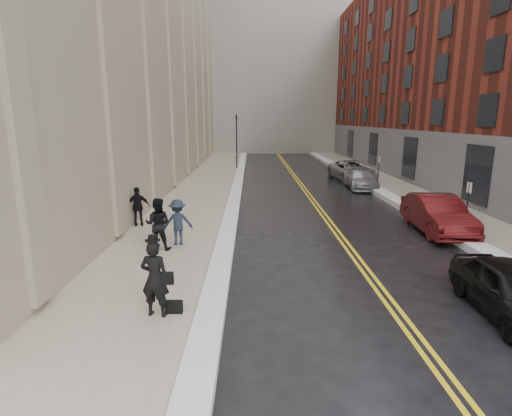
{
  "coord_description": "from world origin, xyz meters",
  "views": [
    {
      "loc": [
        -1.19,
        -8.31,
        4.81
      ],
      "look_at": [
        -1.03,
        5.99,
        1.6
      ],
      "focal_mm": 28.0,
      "sensor_mm": 36.0,
      "label": 1
    }
  ],
  "objects_px": {
    "car_maroon": "(437,214)",
    "pedestrian_c": "(138,207)",
    "car_silver_near": "(360,179)",
    "car_silver_far": "(352,171)",
    "pedestrian_a": "(158,224)",
    "pedestrian_main": "(155,279)",
    "car_black": "(511,290)",
    "pedestrian_b": "(178,222)"
  },
  "relations": [
    {
      "from": "car_maroon",
      "to": "pedestrian_c",
      "type": "height_order",
      "value": "pedestrian_c"
    },
    {
      "from": "car_silver_near",
      "to": "pedestrian_c",
      "type": "xyz_separation_m",
      "value": [
        -12.68,
        -10.51,
        0.36
      ]
    },
    {
      "from": "car_maroon",
      "to": "car_silver_far",
      "type": "xyz_separation_m",
      "value": [
        0.0,
        14.79,
        -0.02
      ]
    },
    {
      "from": "pedestrian_a",
      "to": "pedestrian_c",
      "type": "bearing_deg",
      "value": -61.2
    },
    {
      "from": "car_silver_far",
      "to": "pedestrian_c",
      "type": "height_order",
      "value": "pedestrian_c"
    },
    {
      "from": "car_silver_near",
      "to": "pedestrian_c",
      "type": "relative_size",
      "value": 2.6
    },
    {
      "from": "car_maroon",
      "to": "pedestrian_a",
      "type": "bearing_deg",
      "value": -163.86
    },
    {
      "from": "car_maroon",
      "to": "pedestrian_main",
      "type": "distance_m",
      "value": 12.85
    },
    {
      "from": "pedestrian_main",
      "to": "pedestrian_a",
      "type": "xyz_separation_m",
      "value": [
        -1.08,
        5.03,
        0.01
      ]
    },
    {
      "from": "car_black",
      "to": "pedestrian_b",
      "type": "relative_size",
      "value": 2.31
    },
    {
      "from": "car_black",
      "to": "car_silver_far",
      "type": "relative_size",
      "value": 0.71
    },
    {
      "from": "car_silver_near",
      "to": "car_black",
      "type": "bearing_deg",
      "value": -91.27
    },
    {
      "from": "car_maroon",
      "to": "pedestrian_c",
      "type": "xyz_separation_m",
      "value": [
        -13.0,
        0.64,
        0.22
      ]
    },
    {
      "from": "car_silver_far",
      "to": "pedestrian_a",
      "type": "xyz_separation_m",
      "value": [
        -11.37,
        -17.44,
        0.32
      ]
    },
    {
      "from": "pedestrian_c",
      "to": "pedestrian_a",
      "type": "bearing_deg",
      "value": 103.37
    },
    {
      "from": "pedestrian_b",
      "to": "car_maroon",
      "type": "bearing_deg",
      "value": 175.43
    },
    {
      "from": "pedestrian_main",
      "to": "car_silver_near",
      "type": "bearing_deg",
      "value": -108.65
    },
    {
      "from": "pedestrian_a",
      "to": "pedestrian_c",
      "type": "distance_m",
      "value": 3.67
    },
    {
      "from": "pedestrian_c",
      "to": "car_silver_near",
      "type": "bearing_deg",
      "value": -153.31
    },
    {
      "from": "car_silver_far",
      "to": "pedestrian_c",
      "type": "xyz_separation_m",
      "value": [
        -13.0,
        -14.16,
        0.24
      ]
    },
    {
      "from": "car_black",
      "to": "pedestrian_a",
      "type": "bearing_deg",
      "value": 156.24
    },
    {
      "from": "car_silver_far",
      "to": "pedestrian_main",
      "type": "height_order",
      "value": "pedestrian_main"
    },
    {
      "from": "car_maroon",
      "to": "car_silver_near",
      "type": "bearing_deg",
      "value": 94.66
    },
    {
      "from": "car_black",
      "to": "car_maroon",
      "type": "relative_size",
      "value": 0.82
    },
    {
      "from": "car_silver_near",
      "to": "car_silver_far",
      "type": "bearing_deg",
      "value": 87.66
    },
    {
      "from": "car_silver_far",
      "to": "pedestrian_a",
      "type": "height_order",
      "value": "pedestrian_a"
    },
    {
      "from": "car_maroon",
      "to": "pedestrian_a",
      "type": "distance_m",
      "value": 11.68
    },
    {
      "from": "car_black",
      "to": "pedestrian_c",
      "type": "height_order",
      "value": "pedestrian_c"
    },
    {
      "from": "pedestrian_main",
      "to": "pedestrian_a",
      "type": "height_order",
      "value": "pedestrian_a"
    },
    {
      "from": "car_maroon",
      "to": "pedestrian_c",
      "type": "relative_size",
      "value": 2.78
    },
    {
      "from": "pedestrian_c",
      "to": "pedestrian_b",
      "type": "bearing_deg",
      "value": 116.57
    },
    {
      "from": "car_black",
      "to": "car_silver_near",
      "type": "height_order",
      "value": "car_black"
    },
    {
      "from": "pedestrian_main",
      "to": "pedestrian_c",
      "type": "bearing_deg",
      "value": -62.7
    },
    {
      "from": "car_black",
      "to": "car_silver_far",
      "type": "height_order",
      "value": "car_silver_far"
    },
    {
      "from": "car_silver_near",
      "to": "pedestrian_b",
      "type": "relative_size",
      "value": 2.62
    },
    {
      "from": "car_black",
      "to": "pedestrian_b",
      "type": "bearing_deg",
      "value": 151.98
    },
    {
      "from": "car_silver_far",
      "to": "pedestrian_b",
      "type": "distance_m",
      "value": 20.01
    },
    {
      "from": "pedestrian_main",
      "to": "pedestrian_a",
      "type": "bearing_deg",
      "value": -68.61
    },
    {
      "from": "pedestrian_a",
      "to": "car_black",
      "type": "bearing_deg",
      "value": 155.96
    },
    {
      "from": "car_maroon",
      "to": "car_silver_near",
      "type": "height_order",
      "value": "car_maroon"
    },
    {
      "from": "pedestrian_b",
      "to": "pedestrian_c",
      "type": "distance_m",
      "value": 3.51
    },
    {
      "from": "pedestrian_b",
      "to": "car_silver_near",
      "type": "bearing_deg",
      "value": -143.78
    }
  ]
}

